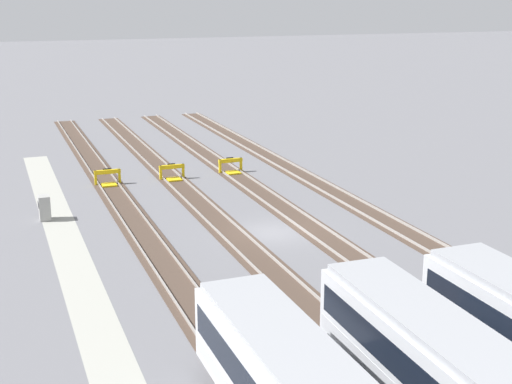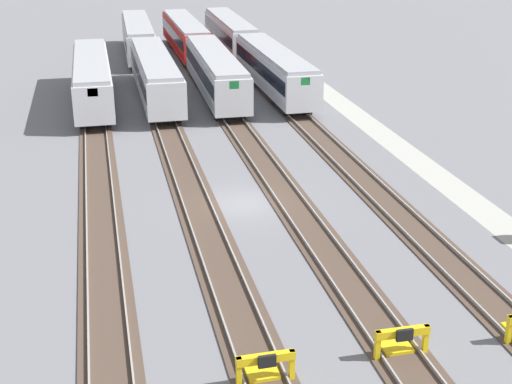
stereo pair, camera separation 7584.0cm
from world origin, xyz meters
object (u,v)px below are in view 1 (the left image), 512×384
bumper_stop_middle_track (232,167)px  electrical_cabinet (45,208)px  bumper_stop_nearest_track (108,179)px  bumper_stop_near_inner_track (173,173)px

bumper_stop_middle_track → electrical_cabinet: 16.98m
bumper_stop_nearest_track → electrical_cabinet: (7.22, -5.24, 0.29)m
bumper_stop_nearest_track → electrical_cabinet: bearing=-35.9°
bumper_stop_nearest_track → bumper_stop_near_inner_track: 4.99m
bumper_stop_nearest_track → bumper_stop_middle_track: 9.99m
bumper_stop_nearest_track → bumper_stop_near_inner_track: same height
bumper_stop_nearest_track → bumper_stop_near_inner_track: size_ratio=1.00×
bumper_stop_near_inner_track → bumper_stop_nearest_track: bearing=-91.5°
electrical_cabinet → bumper_stop_near_inner_track: bearing=124.8°
bumper_stop_middle_track → electrical_cabinet: bearing=-63.7°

